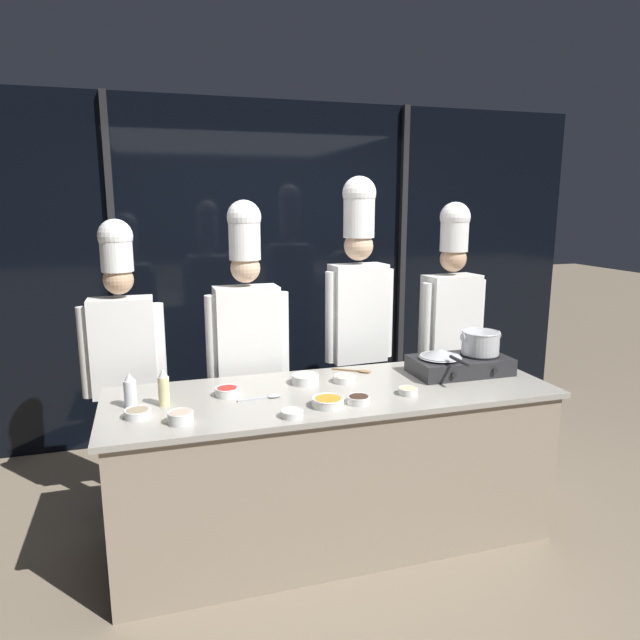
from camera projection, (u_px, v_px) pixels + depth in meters
name	position (u px, v px, depth m)	size (l,w,h in m)	color
ground_plane	(332.00, 535.00, 3.35)	(24.00, 24.00, 0.00)	#7F705B
window_wall_back	(268.00, 272.00, 4.68)	(5.56, 0.09, 2.70)	black
demo_counter	(333.00, 464.00, 3.26)	(2.47, 0.84, 0.89)	gray
portable_stove	(460.00, 365.00, 3.47)	(0.59, 0.33, 0.11)	#28282B
frying_pan	(441.00, 354.00, 3.41)	(0.26, 0.44, 0.05)	#ADAFB5
stock_pot	(480.00, 342.00, 3.48)	(0.26, 0.23, 0.14)	#B7BABF
squeeze_bottle_oil	(164.00, 388.00, 2.91)	(0.06, 0.06, 0.20)	beige
squeeze_bottle_clear	(130.00, 391.00, 2.89)	(0.06, 0.06, 0.18)	white
prep_bowl_carrots	(328.00, 401.00, 2.91)	(0.17, 0.17, 0.05)	white
prep_bowl_shrimp	(181.00, 417.00, 2.69)	(0.12, 0.12, 0.06)	white
prep_bowl_noodles	(305.00, 378.00, 3.28)	(0.16, 0.16, 0.05)	white
prep_bowl_ginger	(408.00, 391.00, 3.10)	(0.11, 0.11, 0.04)	white
prep_bowl_soy_glaze	(359.00, 399.00, 2.96)	(0.13, 0.13, 0.04)	white
prep_bowl_bell_pepper	(227.00, 391.00, 3.07)	(0.13, 0.13, 0.05)	white
prep_bowl_chicken	(345.00, 378.00, 3.31)	(0.13, 0.13, 0.04)	white
prep_bowl_mushrooms	(138.00, 413.00, 2.76)	(0.13, 0.13, 0.04)	white
prep_bowl_onion	(292.00, 413.00, 2.77)	(0.11, 0.11, 0.04)	white
serving_spoon_slotted	(359.00, 371.00, 3.51)	(0.22, 0.16, 0.02)	olive
serving_spoon_solid	(268.00, 397.00, 3.04)	(0.24, 0.05, 0.02)	#B2B5BA
chef_head	(123.00, 343.00, 3.47)	(0.50, 0.20, 1.82)	#4C4C51
chef_sous	(247.00, 330.00, 3.60)	(0.53, 0.21, 1.93)	#4C4C51
chef_line	(358.00, 301.00, 3.90)	(0.50, 0.22, 2.08)	#232326
chef_pastry	(451.00, 314.00, 4.08)	(0.52, 0.25, 1.92)	#4C4C51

